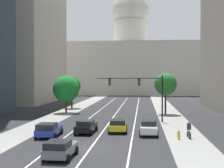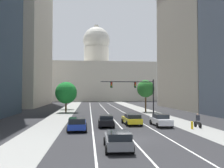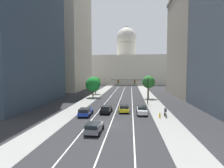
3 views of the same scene
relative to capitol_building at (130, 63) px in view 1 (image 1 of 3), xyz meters
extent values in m
plane|color=#2B2B2D|center=(0.00, -55.78, -11.39)|extent=(400.00, 400.00, 0.00)
cube|color=gray|center=(-8.82, -60.78, -11.39)|extent=(3.99, 130.00, 0.01)
cube|color=gray|center=(8.82, -60.78, -11.39)|extent=(3.99, 130.00, 0.01)
cube|color=white|center=(-3.41, -70.78, -11.38)|extent=(0.16, 90.00, 0.01)
cube|color=white|center=(0.00, -70.78, -11.38)|extent=(0.16, 90.00, 0.01)
cube|color=white|center=(3.41, -70.78, -11.38)|extent=(0.16, 90.00, 0.01)
cube|color=beige|center=(0.00, 0.00, -2.30)|extent=(54.42, 26.80, 18.19)
cylinder|color=beige|center=(0.00, 0.00, 11.04)|extent=(12.41, 12.41, 8.48)
sphere|color=beige|center=(0.00, 0.00, 18.98)|extent=(13.43, 13.43, 13.43)
cube|color=silver|center=(5.12, -88.29, -10.73)|extent=(1.80, 4.57, 0.69)
cube|color=black|center=(5.12, -88.27, -10.14)|extent=(1.63, 2.15, 0.50)
cylinder|color=black|center=(4.28, -86.73, -11.07)|extent=(0.23, 0.64, 0.64)
cylinder|color=black|center=(6.01, -86.76, -11.07)|extent=(0.23, 0.64, 0.64)
cylinder|color=black|center=(4.23, -89.82, -11.07)|extent=(0.23, 0.64, 0.64)
cylinder|color=black|center=(5.96, -89.85, -11.07)|extent=(0.23, 0.64, 0.64)
cube|color=black|center=(-1.71, -87.84, -10.76)|extent=(1.94, 4.61, 0.63)
cube|color=black|center=(-1.72, -88.16, -10.21)|extent=(1.69, 2.26, 0.47)
cylinder|color=black|center=(-2.51, -86.26, -11.07)|extent=(0.25, 0.65, 0.64)
cylinder|color=black|center=(-0.77, -86.34, -11.07)|extent=(0.25, 0.65, 0.64)
cylinder|color=black|center=(-2.64, -89.34, -11.07)|extent=(0.25, 0.65, 0.64)
cylinder|color=black|center=(-0.91, -89.42, -11.07)|extent=(0.25, 0.65, 0.64)
cube|color=#1E389E|center=(-5.12, -90.42, -10.77)|extent=(1.97, 4.57, 0.60)
cube|color=black|center=(-5.10, -91.37, -10.19)|extent=(1.78, 2.22, 0.56)
cylinder|color=black|center=(-6.09, -88.89, -11.07)|extent=(0.23, 0.64, 0.64)
cylinder|color=black|center=(-4.20, -88.86, -11.07)|extent=(0.23, 0.64, 0.64)
cylinder|color=black|center=(-6.04, -91.98, -11.07)|extent=(0.23, 0.64, 0.64)
cylinder|color=black|center=(-4.15, -91.94, -11.07)|extent=(0.23, 0.64, 0.64)
cube|color=slate|center=(-1.71, -99.34, -10.76)|extent=(1.89, 4.19, 0.63)
cube|color=black|center=(-1.73, -100.16, -10.20)|extent=(1.70, 2.23, 0.49)
cylinder|color=black|center=(-2.56, -97.91, -11.07)|extent=(0.24, 0.65, 0.64)
cylinder|color=black|center=(-0.78, -97.96, -11.07)|extent=(0.24, 0.65, 0.64)
cylinder|color=black|center=(-2.63, -100.73, -11.07)|extent=(0.24, 0.65, 0.64)
cylinder|color=black|center=(-0.85, -100.78, -11.07)|extent=(0.24, 0.65, 0.64)
cube|color=yellow|center=(1.71, -86.73, -10.76)|extent=(2.05, 4.35, 0.62)
cube|color=black|center=(1.74, -87.31, -10.21)|extent=(1.80, 2.35, 0.50)
cylinder|color=black|center=(0.72, -85.32, -11.07)|extent=(0.25, 0.65, 0.64)
cylinder|color=black|center=(2.56, -85.23, -11.07)|extent=(0.25, 0.65, 0.64)
cylinder|color=black|center=(0.86, -88.22, -11.07)|extent=(0.25, 0.65, 0.64)
cylinder|color=black|center=(2.70, -88.13, -11.07)|extent=(0.25, 0.65, 0.64)
cylinder|color=black|center=(7.13, -77.99, -8.19)|extent=(0.20, 0.20, 6.41)
cylinder|color=black|center=(2.62, -77.99, -5.40)|extent=(9.01, 0.14, 0.14)
cube|color=black|center=(3.98, -77.99, -5.95)|extent=(0.32, 0.28, 0.96)
sphere|color=red|center=(3.98, -78.14, -5.65)|extent=(0.20, 0.20, 0.20)
sphere|color=orange|center=(3.98, -78.14, -5.95)|extent=(0.20, 0.20, 0.20)
sphere|color=green|center=(3.98, -78.14, -6.25)|extent=(0.20, 0.20, 0.20)
cube|color=black|center=(-0.08, -77.99, -5.95)|extent=(0.32, 0.28, 0.96)
sphere|color=red|center=(-0.08, -78.14, -5.65)|extent=(0.20, 0.20, 0.20)
sphere|color=orange|center=(-0.08, -78.14, -5.95)|extent=(0.20, 0.20, 0.20)
sphere|color=green|center=(-0.08, -78.14, -6.25)|extent=(0.20, 0.20, 0.20)
cylinder|color=yellow|center=(8.01, -90.87, -11.04)|extent=(0.26, 0.26, 0.70)
sphere|color=yellow|center=(8.01, -90.87, -10.61)|extent=(0.26, 0.26, 0.26)
cylinder|color=yellow|center=(8.01, -91.03, -11.01)|extent=(0.10, 0.12, 0.10)
cylinder|color=black|center=(9.13, -90.59, -11.06)|extent=(0.10, 0.66, 0.66)
cylinder|color=black|center=(9.04, -89.55, -11.06)|extent=(0.10, 0.66, 0.66)
cube|color=black|center=(9.09, -90.07, -10.84)|extent=(0.14, 1.00, 0.36)
cube|color=#262833|center=(9.09, -90.12, -10.21)|extent=(0.38, 0.31, 0.64)
sphere|color=tan|center=(9.08, -90.05, -9.78)|extent=(0.22, 0.22, 0.22)
cylinder|color=#51381E|center=(-8.56, -67.72, -10.13)|extent=(0.32, 0.32, 2.53)
sphere|color=#1D822F|center=(-8.56, -67.72, -7.27)|extent=(4.53, 4.53, 4.53)
cylinder|color=#51381E|center=(8.22, -68.22, -9.56)|extent=(0.32, 0.32, 3.67)
sphere|color=#2C772D|center=(8.22, -68.22, -6.43)|extent=(3.70, 3.70, 3.70)
cylinder|color=#51381E|center=(-9.45, -58.93, -9.79)|extent=(0.32, 0.32, 3.20)
sphere|color=#1A691A|center=(-9.45, -58.93, -6.94)|extent=(3.59, 3.59, 3.59)
camera|label=1|loc=(4.45, -124.36, -5.26)|focal=54.21mm
camera|label=2|loc=(-3.88, -116.64, -7.11)|focal=37.17mm
camera|label=3|loc=(2.98, -122.24, -3.45)|focal=29.04mm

